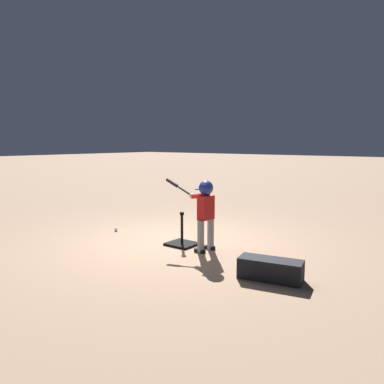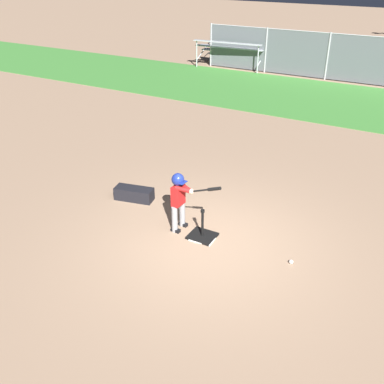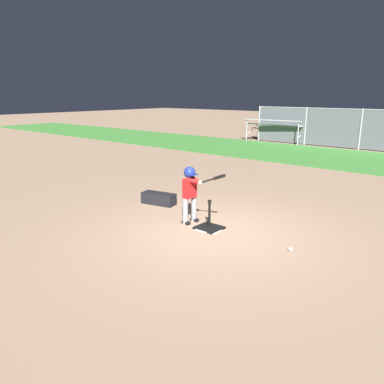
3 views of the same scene
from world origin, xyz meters
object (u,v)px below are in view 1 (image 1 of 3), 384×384
object	(u,v)px
baseball	(116,229)
equipment_bag	(270,269)
batting_tee	(182,241)
batter_child	(204,206)

from	to	relation	value
baseball	equipment_bag	xyz separation A→B (m)	(-3.75, 0.55, 0.10)
baseball	equipment_bag	size ratio (longest dim) A/B	0.09
batting_tee	baseball	world-z (taller)	batting_tee
baseball	equipment_bag	distance (m)	3.79
batting_tee	baseball	xyz separation A→B (m)	(1.75, 0.02, -0.03)
baseball	equipment_bag	world-z (taller)	equipment_bag
batter_child	baseball	bearing A→B (deg)	-0.48
batter_child	equipment_bag	distance (m)	1.70
batter_child	baseball	world-z (taller)	batter_child
batter_child	baseball	xyz separation A→B (m)	(2.26, -0.02, -0.72)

